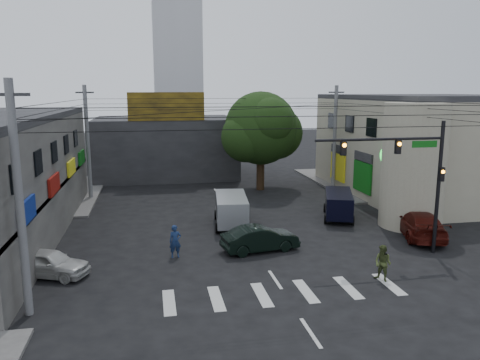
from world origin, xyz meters
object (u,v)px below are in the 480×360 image
object	(u,v)px
navy_van	(338,205)
utility_pole_near_left	(19,202)
utility_pole_far_right	(335,138)
dark_sedan	(260,239)
street_tree	(261,129)
silver_minivan	(231,211)
traffic_officer	(175,241)
white_compact	(49,263)
utility_pole_far_left	(88,143)
maroon_sedan	(420,224)
traffic_gantry	(411,167)
pedestrian_olive	(383,263)

from	to	relation	value
navy_van	utility_pole_near_left	bearing A→B (deg)	142.44
utility_pole_near_left	utility_pole_far_right	size ratio (longest dim) A/B	1.00
utility_pole_far_right	dark_sedan	bearing A→B (deg)	-124.52
street_tree	navy_van	distance (m)	11.74
silver_minivan	navy_van	bearing A→B (deg)	-80.22
silver_minivan	street_tree	bearing A→B (deg)	-15.99
utility_pole_far_right	traffic_officer	distance (m)	21.53
street_tree	white_compact	distance (m)	23.27
dark_sedan	navy_van	distance (m)	8.87
silver_minivan	navy_van	distance (m)	7.63
utility_pole_near_left	street_tree	bearing A→B (deg)	56.00
utility_pole_far_left	traffic_officer	distance (m)	16.66
utility_pole_far_left	dark_sedan	xyz separation A→B (m)	(10.73, -14.93, -3.90)
silver_minivan	dark_sedan	bearing A→B (deg)	-165.37
white_compact	dark_sedan	bearing A→B (deg)	-58.32
utility_pole_far_left	white_compact	bearing A→B (deg)	-90.00
utility_pole_far_left	maroon_sedan	distance (m)	25.53
dark_sedan	utility_pole_near_left	bearing A→B (deg)	107.80
utility_pole_near_left	utility_pole_far_right	distance (m)	29.35
traffic_gantry	navy_van	bearing A→B (deg)	95.26
white_compact	silver_minivan	bearing A→B (deg)	-32.81
silver_minivan	traffic_officer	size ratio (longest dim) A/B	2.75
dark_sedan	white_compact	world-z (taller)	dark_sedan
utility_pole_near_left	utility_pole_far_right	xyz separation A→B (m)	(21.00, 20.50, 0.00)
traffic_officer	pedestrian_olive	xyz separation A→B (m)	(9.31, -4.98, -0.02)
street_tree	maroon_sedan	world-z (taller)	street_tree
maroon_sedan	street_tree	bearing A→B (deg)	-50.91
utility_pole_far_left	dark_sedan	bearing A→B (deg)	-54.31
traffic_gantry	utility_pole_far_left	size ratio (longest dim) A/B	0.78
utility_pole_near_left	dark_sedan	size ratio (longest dim) A/B	2.06
white_compact	navy_van	bearing A→B (deg)	-44.71
street_tree	utility_pole_near_left	world-z (taller)	utility_pole_near_left
dark_sedan	silver_minivan	size ratio (longest dim) A/B	0.93
street_tree	pedestrian_olive	xyz separation A→B (m)	(0.88, -21.04, -4.62)
utility_pole_far_right	pedestrian_olive	bearing A→B (deg)	-105.66
street_tree	traffic_gantry	bearing A→B (deg)	-78.01
white_compact	pedestrian_olive	world-z (taller)	pedestrian_olive
utility_pole_far_right	silver_minivan	size ratio (longest dim) A/B	1.91
dark_sedan	street_tree	bearing A→B (deg)	-22.95
navy_van	white_compact	bearing A→B (deg)	132.36
traffic_gantry	utility_pole_near_left	world-z (taller)	utility_pole_near_left
utility_pole_far_left	street_tree	bearing A→B (deg)	3.95
dark_sedan	white_compact	size ratio (longest dim) A/B	1.07
street_tree	utility_pole_far_right	bearing A→B (deg)	-8.75
navy_van	pedestrian_olive	world-z (taller)	navy_van
white_compact	pedestrian_olive	bearing A→B (deg)	-79.70
utility_pole_far_left	white_compact	size ratio (longest dim) A/B	2.21
utility_pole_near_left	navy_van	bearing A→B (deg)	32.30
white_compact	pedestrian_olive	xyz separation A→B (m)	(15.38, -3.49, 0.20)
dark_sedan	maroon_sedan	xyz separation A→B (m)	(10.08, 0.65, 0.08)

